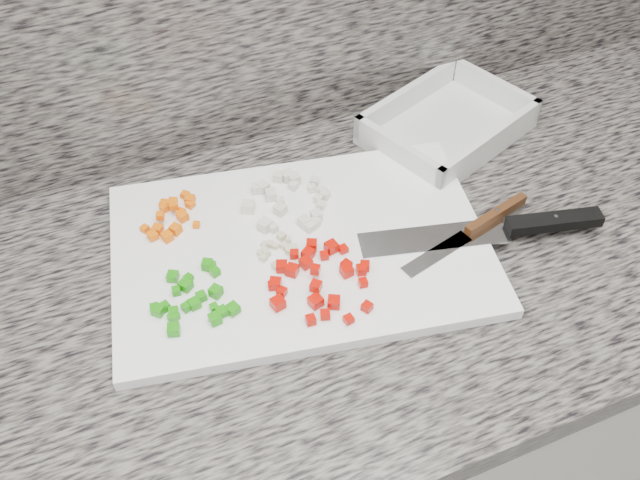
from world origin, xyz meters
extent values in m
cube|color=silver|center=(0.00, 1.44, 0.43)|extent=(3.92, 0.62, 0.86)
cube|color=#645F58|center=(0.00, 1.44, 0.88)|extent=(3.96, 0.64, 0.04)
cube|color=white|center=(0.05, 1.48, 0.91)|extent=(0.56, 0.42, 0.02)
cube|color=#F36305|center=(-0.08, 1.59, 0.92)|extent=(0.02, 0.02, 0.01)
cube|color=#F36305|center=(-0.09, 1.62, 0.92)|extent=(0.02, 0.02, 0.01)
cube|color=#F36305|center=(-0.07, 1.60, 0.92)|extent=(0.02, 0.02, 0.01)
cube|color=#F36305|center=(-0.13, 1.56, 0.92)|extent=(0.01, 0.01, 0.01)
cube|color=#F36305|center=(-0.10, 1.61, 0.92)|extent=(0.01, 0.01, 0.01)
cube|color=#F36305|center=(-0.12, 1.57, 0.92)|extent=(0.02, 0.02, 0.01)
cube|color=#F36305|center=(-0.11, 1.55, 0.92)|extent=(0.02, 0.02, 0.01)
cube|color=#F36305|center=(-0.07, 1.62, 0.92)|extent=(0.02, 0.02, 0.01)
cube|color=#F36305|center=(-0.07, 1.56, 0.92)|extent=(0.01, 0.01, 0.01)
cube|color=#F36305|center=(-0.09, 1.60, 0.93)|extent=(0.01, 0.01, 0.01)
cube|color=#F36305|center=(-0.10, 1.62, 0.92)|extent=(0.02, 0.02, 0.01)
cube|color=#F36305|center=(-0.07, 1.61, 0.92)|extent=(0.02, 0.02, 0.01)
cube|color=#F36305|center=(-0.10, 1.56, 0.92)|extent=(0.02, 0.02, 0.01)
cube|color=#F36305|center=(-0.08, 1.58, 0.92)|extent=(0.02, 0.02, 0.01)
cube|color=#F36305|center=(-0.14, 1.58, 0.92)|extent=(0.01, 0.01, 0.01)
cube|color=#F36305|center=(-0.12, 1.57, 0.92)|extent=(0.01, 0.01, 0.01)
cube|color=#F36305|center=(-0.11, 1.59, 0.93)|extent=(0.01, 0.01, 0.01)
cube|color=silver|center=(0.02, 1.51, 0.92)|extent=(0.01, 0.01, 0.01)
cube|color=silver|center=(0.09, 1.59, 0.92)|extent=(0.02, 0.02, 0.02)
cube|color=silver|center=(0.05, 1.56, 0.92)|extent=(0.01, 0.01, 0.01)
cube|color=silver|center=(0.07, 1.61, 0.92)|extent=(0.02, 0.02, 0.01)
cube|color=silver|center=(0.08, 1.50, 0.92)|extent=(0.02, 0.02, 0.01)
cube|color=silver|center=(0.12, 1.55, 0.92)|extent=(0.01, 0.01, 0.01)
cube|color=silver|center=(0.10, 1.53, 0.92)|extent=(0.02, 0.02, 0.01)
cube|color=silver|center=(0.08, 1.58, 0.92)|extent=(0.02, 0.02, 0.01)
cube|color=silver|center=(0.10, 1.54, 0.92)|extent=(0.02, 0.02, 0.01)
cube|color=silver|center=(0.04, 1.59, 0.92)|extent=(0.02, 0.02, 0.01)
cube|color=silver|center=(0.10, 1.57, 0.92)|extent=(0.01, 0.01, 0.01)
cube|color=silver|center=(0.04, 1.57, 0.92)|extent=(0.02, 0.02, 0.01)
cube|color=silver|center=(0.09, 1.51, 0.92)|extent=(0.01, 0.01, 0.01)
cube|color=silver|center=(0.04, 1.54, 0.92)|extent=(0.02, 0.02, 0.01)
cube|color=silver|center=(0.11, 1.58, 0.92)|extent=(0.02, 0.02, 0.01)
cube|color=silver|center=(0.11, 1.55, 0.92)|extent=(0.02, 0.02, 0.01)
cube|color=silver|center=(0.03, 1.60, 0.92)|extent=(0.02, 0.02, 0.01)
cube|color=silver|center=(0.07, 1.50, 0.92)|extent=(0.02, 0.02, 0.01)
cube|color=silver|center=(0.01, 1.56, 0.92)|extent=(0.02, 0.02, 0.02)
cube|color=silver|center=(0.08, 1.60, 0.92)|extent=(0.02, 0.02, 0.01)
cube|color=silver|center=(0.07, 1.51, 0.92)|extent=(0.02, 0.02, 0.01)
cube|color=silver|center=(0.01, 1.52, 0.92)|extent=(0.02, 0.02, 0.01)
cube|color=#1C890C|center=(-0.11, 1.47, 0.92)|extent=(0.01, 0.01, 0.01)
cube|color=#1C890C|center=(-0.15, 1.40, 0.92)|extent=(0.02, 0.02, 0.01)
cube|color=#1C890C|center=(-0.13, 1.46, 0.92)|extent=(0.01, 0.01, 0.01)
cube|color=#1C890C|center=(-0.15, 1.44, 0.92)|extent=(0.01, 0.01, 0.01)
cube|color=#1C890C|center=(-0.10, 1.40, 0.92)|extent=(0.02, 0.02, 0.01)
cube|color=#1C890C|center=(-0.14, 1.42, 0.92)|extent=(0.02, 0.02, 0.01)
cube|color=#1C890C|center=(-0.14, 1.43, 0.92)|extent=(0.01, 0.01, 0.01)
cube|color=#1C890C|center=(-0.11, 1.46, 0.92)|extent=(0.02, 0.02, 0.01)
cube|color=#1C890C|center=(-0.16, 1.44, 0.92)|extent=(0.02, 0.02, 0.01)
cube|color=#1C890C|center=(-0.08, 1.48, 0.92)|extent=(0.02, 0.02, 0.01)
cube|color=#1C890C|center=(-0.08, 1.40, 0.92)|extent=(0.01, 0.01, 0.01)
cube|color=#1C890C|center=(-0.16, 1.44, 0.92)|extent=(0.01, 0.01, 0.01)
cube|color=#1C890C|center=(-0.10, 1.44, 0.92)|extent=(0.01, 0.01, 0.01)
cube|color=#1C890C|center=(-0.07, 1.40, 0.92)|extent=(0.02, 0.02, 0.01)
cube|color=#1C890C|center=(-0.07, 1.47, 0.92)|extent=(0.01, 0.01, 0.01)
cube|color=#1C890C|center=(-0.08, 1.48, 0.92)|extent=(0.02, 0.02, 0.01)
cube|color=#1C890C|center=(-0.08, 1.44, 0.92)|extent=(0.02, 0.02, 0.01)
cube|color=#1C890C|center=(-0.12, 1.43, 0.92)|extent=(0.01, 0.01, 0.01)
cube|color=#1C890C|center=(-0.11, 1.43, 0.92)|extent=(0.02, 0.02, 0.01)
cube|color=#1C890C|center=(-0.13, 1.48, 0.92)|extent=(0.02, 0.02, 0.01)
cube|color=#1C890C|center=(-0.09, 1.42, 0.92)|extent=(0.01, 0.01, 0.01)
cube|color=#BD0C02|center=(0.05, 1.36, 0.92)|extent=(0.02, 0.02, 0.01)
cube|color=#BD0C02|center=(0.03, 1.35, 0.92)|extent=(0.02, 0.02, 0.01)
cube|color=#BD0C02|center=(0.11, 1.40, 0.92)|extent=(0.02, 0.02, 0.01)
cube|color=#BD0C02|center=(0.01, 1.35, 0.92)|extent=(0.01, 0.01, 0.01)
cube|color=#BD0C02|center=(0.03, 1.37, 0.92)|extent=(0.02, 0.02, 0.01)
cube|color=#BD0C02|center=(0.10, 1.38, 0.92)|extent=(0.01, 0.01, 0.01)
cube|color=#BD0C02|center=(0.04, 1.44, 0.92)|extent=(0.02, 0.02, 0.01)
cube|color=#BD0C02|center=(0.06, 1.46, 0.92)|extent=(0.02, 0.02, 0.01)
cube|color=#BD0C02|center=(0.08, 1.34, 0.92)|extent=(0.02, 0.02, 0.01)
cube|color=#BD0C02|center=(0.03, 1.46, 0.92)|extent=(0.01, 0.01, 0.01)
cube|color=#BD0C02|center=(0.01, 1.44, 0.92)|extent=(0.02, 0.02, 0.01)
cube|color=#BD0C02|center=(0.05, 1.45, 0.92)|extent=(0.02, 0.02, 0.01)
cube|color=#BD0C02|center=(0.03, 1.39, 0.93)|extent=(0.02, 0.02, 0.01)
cube|color=#BD0C02|center=(0.02, 1.43, 0.92)|extent=(0.02, 0.02, 0.01)
cube|color=#BD0C02|center=(0.05, 1.33, 0.92)|extent=(0.01, 0.01, 0.01)
cube|color=#BD0C02|center=(-0.01, 1.42, 0.92)|extent=(0.01, 0.01, 0.01)
cube|color=#BD0C02|center=(0.08, 1.40, 0.92)|extent=(0.02, 0.02, 0.01)
cube|color=#BD0C02|center=(0.08, 1.45, 0.92)|extent=(0.02, 0.02, 0.01)
cube|color=#BD0C02|center=(-0.02, 1.39, 0.92)|extent=(0.02, 0.02, 0.01)
cube|color=#BD0C02|center=(-0.01, 1.40, 0.92)|extent=(0.02, 0.02, 0.01)
cube|color=#BD0C02|center=(0.10, 1.40, 0.92)|extent=(0.01, 0.01, 0.01)
cube|color=#BD0C02|center=(0.04, 1.41, 0.93)|extent=(0.02, 0.02, 0.01)
cube|color=#BD0C02|center=(0.09, 1.41, 0.92)|extent=(0.02, 0.02, 0.01)
cube|color=#BD0C02|center=(0.10, 1.44, 0.92)|extent=(0.01, 0.01, 0.01)
cube|color=#BD0C02|center=(0.07, 1.44, 0.92)|extent=(0.01, 0.01, 0.01)
cube|color=#BD0C02|center=(-0.01, 1.42, 0.92)|extent=(0.02, 0.02, 0.01)
cube|color=beige|center=(0.00, 1.48, 0.92)|extent=(0.01, 0.01, 0.01)
cube|color=beige|center=(0.03, 1.48, 0.92)|extent=(0.01, 0.01, 0.01)
cube|color=beige|center=(-0.01, 1.47, 0.92)|extent=(0.01, 0.01, 0.01)
cube|color=beige|center=(0.01, 1.49, 0.92)|extent=(0.01, 0.01, 0.01)
cube|color=beige|center=(0.00, 1.49, 0.92)|extent=(0.01, 0.01, 0.01)
cube|color=beige|center=(-0.01, 1.48, 0.92)|extent=(0.01, 0.01, 0.01)
cube|color=beige|center=(0.03, 1.44, 0.92)|extent=(0.01, 0.01, 0.01)
cube|color=beige|center=(0.00, 1.45, 0.92)|extent=(0.01, 0.01, 0.01)
cube|color=beige|center=(0.04, 1.47, 0.92)|extent=(0.01, 0.01, 0.01)
cube|color=beige|center=(0.03, 1.49, 0.92)|extent=(0.01, 0.01, 0.01)
cube|color=beige|center=(0.04, 1.49, 0.92)|extent=(0.01, 0.01, 0.01)
cube|color=beige|center=(0.03, 1.47, 0.92)|extent=(0.01, 0.01, 0.01)
cube|color=beige|center=(0.01, 1.48, 0.92)|extent=(0.01, 0.01, 0.01)
cube|color=beige|center=(0.00, 1.47, 0.92)|extent=(0.01, 0.01, 0.01)
cube|color=beige|center=(0.03, 1.47, 0.92)|extent=(0.01, 0.01, 0.01)
cube|color=silver|center=(0.22, 1.41, 0.92)|extent=(0.21, 0.10, 0.00)
cube|color=black|center=(0.38, 1.37, 0.92)|extent=(0.14, 0.06, 0.02)
cylinder|color=silver|center=(0.38, 1.37, 0.93)|extent=(0.01, 0.01, 0.00)
cube|color=silver|center=(0.21, 1.39, 0.92)|extent=(0.11, 0.05, 0.00)
cube|color=#4C2A13|center=(0.32, 1.41, 0.92)|extent=(0.11, 0.04, 0.02)
cylinder|color=silver|center=(0.32, 1.41, 0.93)|extent=(0.01, 0.01, 0.00)
cube|color=silver|center=(0.36, 1.62, 0.91)|extent=(0.29, 0.25, 0.01)
cube|color=silver|center=(0.33, 1.70, 0.93)|extent=(0.23, 0.10, 0.04)
cube|color=silver|center=(0.39, 1.54, 0.93)|extent=(0.23, 0.10, 0.04)
cube|color=silver|center=(0.47, 1.66, 0.93)|extent=(0.07, 0.17, 0.04)
cube|color=silver|center=(0.25, 1.58, 0.93)|extent=(0.07, 0.17, 0.04)
camera|label=1|loc=(-0.18, 0.87, 1.63)|focal=40.00mm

